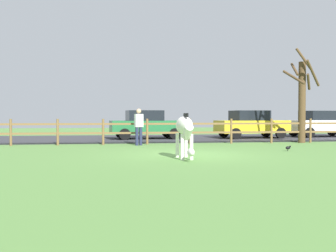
{
  "coord_description": "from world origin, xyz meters",
  "views": [
    {
      "loc": [
        -2.76,
        -13.73,
        1.35
      ],
      "look_at": [
        -0.61,
        0.8,
        0.96
      ],
      "focal_mm": 43.66,
      "sensor_mm": 36.0,
      "label": 1
    }
  ],
  "objects_px": {
    "parked_car_white": "(321,124)",
    "parked_car_yellow": "(251,124)",
    "bare_tree": "(302,98)",
    "zebra": "(185,129)",
    "parked_car_green": "(146,124)",
    "crow_on_grass": "(288,148)",
    "visitor_near_fence": "(139,125)"
  },
  "relations": [
    {
      "from": "parked_car_white",
      "to": "parked_car_yellow",
      "type": "bearing_deg",
      "value": -171.74
    },
    {
      "from": "bare_tree",
      "to": "zebra",
      "type": "distance_m",
      "value": 9.57
    },
    {
      "from": "parked_car_green",
      "to": "parked_car_yellow",
      "type": "bearing_deg",
      "value": -1.53
    },
    {
      "from": "zebra",
      "to": "parked_car_white",
      "type": "relative_size",
      "value": 0.47
    },
    {
      "from": "bare_tree",
      "to": "parked_car_white",
      "type": "xyz_separation_m",
      "value": [
        3.29,
        4.16,
        -1.36
      ]
    },
    {
      "from": "parked_car_yellow",
      "to": "crow_on_grass",
      "type": "bearing_deg",
      "value": -99.86
    },
    {
      "from": "zebra",
      "to": "crow_on_grass",
      "type": "height_order",
      "value": "zebra"
    },
    {
      "from": "parked_car_yellow",
      "to": "parked_car_green",
      "type": "relative_size",
      "value": 1.0
    },
    {
      "from": "crow_on_grass",
      "to": "zebra",
      "type": "bearing_deg",
      "value": -154.01
    },
    {
      "from": "bare_tree",
      "to": "parked_car_white",
      "type": "relative_size",
      "value": 1.1
    },
    {
      "from": "zebra",
      "to": "visitor_near_fence",
      "type": "height_order",
      "value": "visitor_near_fence"
    },
    {
      "from": "parked_car_yellow",
      "to": "visitor_near_fence",
      "type": "height_order",
      "value": "visitor_near_fence"
    },
    {
      "from": "bare_tree",
      "to": "parked_car_yellow",
      "type": "bearing_deg",
      "value": 110.8
    },
    {
      "from": "zebra",
      "to": "visitor_near_fence",
      "type": "xyz_separation_m",
      "value": [
        -0.98,
        5.81,
        -0.02
      ]
    },
    {
      "from": "parked_car_green",
      "to": "visitor_near_fence",
      "type": "bearing_deg",
      "value": -99.97
    },
    {
      "from": "crow_on_grass",
      "to": "parked_car_green",
      "type": "distance_m",
      "value": 9.17
    },
    {
      "from": "visitor_near_fence",
      "to": "parked_car_white",
      "type": "bearing_deg",
      "value": 22.68
    },
    {
      "from": "crow_on_grass",
      "to": "parked_car_white",
      "type": "distance_m",
      "value": 10.33
    },
    {
      "from": "zebra",
      "to": "parked_car_yellow",
      "type": "distance_m",
      "value": 11.39
    },
    {
      "from": "zebra",
      "to": "parked_car_white",
      "type": "height_order",
      "value": "parked_car_white"
    },
    {
      "from": "crow_on_grass",
      "to": "bare_tree",
      "type": "bearing_deg",
      "value": 57.85
    },
    {
      "from": "bare_tree",
      "to": "crow_on_grass",
      "type": "bearing_deg",
      "value": -122.15
    },
    {
      "from": "zebra",
      "to": "visitor_near_fence",
      "type": "distance_m",
      "value": 5.89
    },
    {
      "from": "parked_car_white",
      "to": "parked_car_yellow",
      "type": "distance_m",
      "value": 4.67
    },
    {
      "from": "parked_car_white",
      "to": "parked_car_green",
      "type": "height_order",
      "value": "same"
    },
    {
      "from": "bare_tree",
      "to": "parked_car_yellow",
      "type": "height_order",
      "value": "bare_tree"
    },
    {
      "from": "parked_car_white",
      "to": "visitor_near_fence",
      "type": "xyz_separation_m",
      "value": [
        -11.3,
        -4.72,
        0.06
      ]
    },
    {
      "from": "parked_car_green",
      "to": "visitor_near_fence",
      "type": "relative_size",
      "value": 2.52
    },
    {
      "from": "bare_tree",
      "to": "parked_car_yellow",
      "type": "distance_m",
      "value": 3.97
    },
    {
      "from": "parked_car_white",
      "to": "parked_car_yellow",
      "type": "xyz_separation_m",
      "value": [
        -4.62,
        -0.67,
        0.0
      ]
    },
    {
      "from": "crow_on_grass",
      "to": "parked_car_white",
      "type": "relative_size",
      "value": 0.05
    },
    {
      "from": "crow_on_grass",
      "to": "parked_car_green",
      "type": "height_order",
      "value": "parked_car_green"
    }
  ]
}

